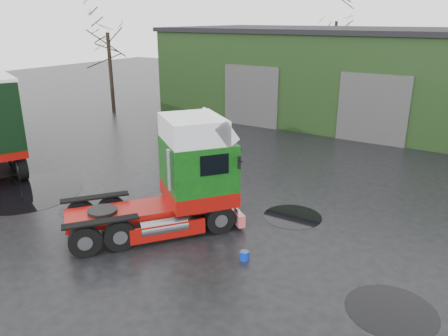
{
  "coord_description": "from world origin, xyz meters",
  "views": [
    {
      "loc": [
        8.12,
        -11.53,
        7.01
      ],
      "look_at": [
        -0.11,
        1.39,
        1.7
      ],
      "focal_mm": 35.0,
      "sensor_mm": 36.0,
      "label": 1
    }
  ],
  "objects_px": {
    "tree_left": "(109,56)",
    "tree_back_a": "(335,42)",
    "warehouse": "(398,77)",
    "wash_bucket": "(244,256)",
    "hero_tractor": "(147,177)"
  },
  "relations": [
    {
      "from": "warehouse",
      "to": "tree_back_a",
      "type": "bearing_deg",
      "value": 128.66
    },
    {
      "from": "wash_bucket",
      "to": "hero_tractor",
      "type": "bearing_deg",
      "value": -179.07
    },
    {
      "from": "hero_tractor",
      "to": "wash_bucket",
      "type": "distance_m",
      "value": 4.17
    },
    {
      "from": "hero_tractor",
      "to": "wash_bucket",
      "type": "bearing_deg",
      "value": 37.88
    },
    {
      "from": "warehouse",
      "to": "wash_bucket",
      "type": "relative_size",
      "value": 111.92
    },
    {
      "from": "wash_bucket",
      "to": "tree_left",
      "type": "relative_size",
      "value": 0.03
    },
    {
      "from": "warehouse",
      "to": "tree_back_a",
      "type": "relative_size",
      "value": 3.41
    },
    {
      "from": "tree_left",
      "to": "tree_back_a",
      "type": "relative_size",
      "value": 0.89
    },
    {
      "from": "warehouse",
      "to": "tree_back_a",
      "type": "distance_m",
      "value": 12.9
    },
    {
      "from": "warehouse",
      "to": "tree_back_a",
      "type": "height_order",
      "value": "tree_back_a"
    },
    {
      "from": "wash_bucket",
      "to": "tree_left",
      "type": "xyz_separation_m",
      "value": [
        -19.37,
        13.35,
        4.11
      ]
    },
    {
      "from": "tree_left",
      "to": "tree_back_a",
      "type": "bearing_deg",
      "value": 58.57
    },
    {
      "from": "tree_left",
      "to": "hero_tractor",
      "type": "bearing_deg",
      "value": -40.65
    },
    {
      "from": "wash_bucket",
      "to": "tree_back_a",
      "type": "distance_m",
      "value": 32.77
    },
    {
      "from": "hero_tractor",
      "to": "tree_back_a",
      "type": "distance_m",
      "value": 31.87
    }
  ]
}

